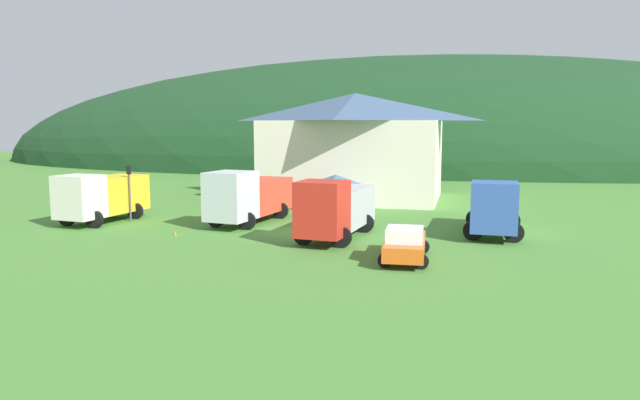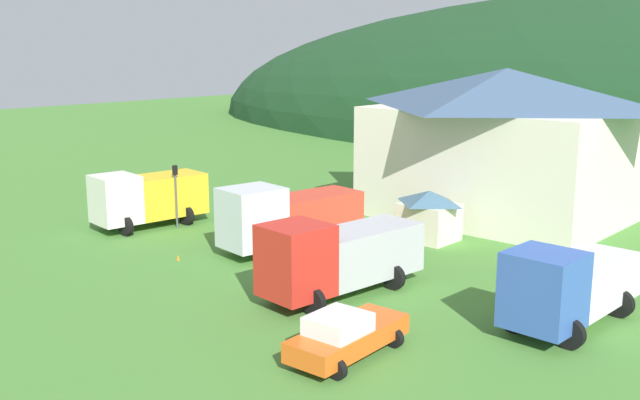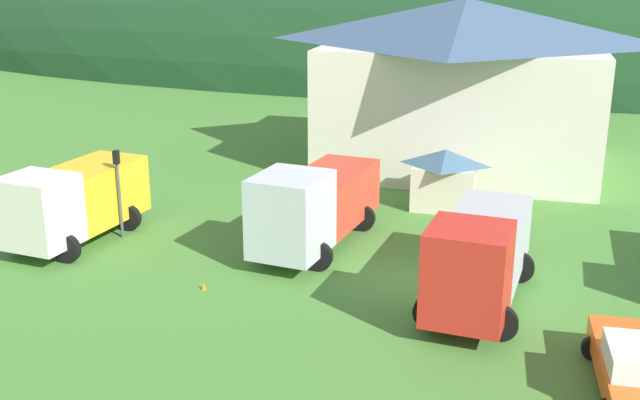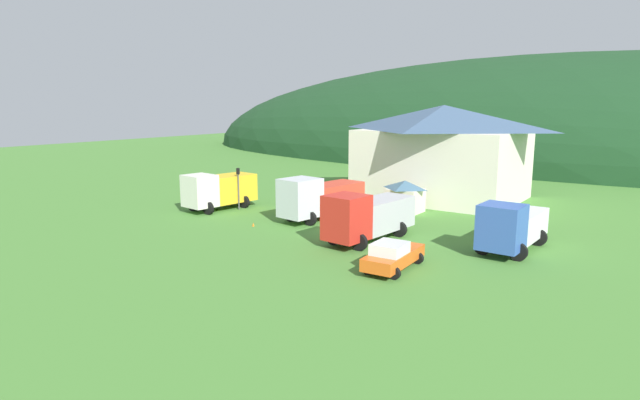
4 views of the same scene
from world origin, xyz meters
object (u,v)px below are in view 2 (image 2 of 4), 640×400
depot_building (503,141)px  traffic_cone_mid_row (377,266)px  play_shed_cream (429,215)px  traffic_light_west (176,189)px  box_truck_blue (568,285)px  service_pickup_orange (346,335)px  tow_truck_silver (286,215)px  traffic_cone_near_pickup (178,260)px  crane_truck_red (337,255)px  heavy_rig_striped (147,197)px

depot_building → traffic_cone_mid_row: (0.93, -13.78, -4.68)m
depot_building → play_shed_cream: (0.06, -8.08, -3.26)m
traffic_light_west → box_truck_blue: bearing=1.0°
depot_building → service_pickup_orange: size_ratio=3.14×
tow_truck_silver → traffic_cone_near_pickup: size_ratio=15.09×
crane_truck_red → service_pickup_orange: size_ratio=1.62×
crane_truck_red → traffic_cone_mid_row: 5.09m
service_pickup_orange → heavy_rig_striped: bearing=-110.0°
depot_building → box_truck_blue: bearing=-54.1°
play_shed_cream → traffic_light_west: (-12.39, -7.52, 0.88)m
box_truck_blue → traffic_light_west: traffic_light_west is taller
traffic_cone_near_pickup → traffic_cone_mid_row: (7.91, 5.82, 0.00)m
play_shed_cream → traffic_light_west: 14.52m
play_shed_cream → crane_truck_red: (2.23, -10.27, 0.37)m
tow_truck_silver → box_truck_blue: 15.34m
play_shed_cream → box_truck_blue: (10.92, -7.09, 0.24)m
depot_building → crane_truck_red: depot_building is taller
service_pickup_orange → traffic_cone_mid_row: service_pickup_orange is taller
tow_truck_silver → box_truck_blue: tow_truck_silver is taller
depot_building → service_pickup_orange: depot_building is taller
play_shed_cream → box_truck_blue: size_ratio=0.42×
heavy_rig_striped → traffic_light_west: size_ratio=1.84×
traffic_light_west → traffic_cone_near_pickup: 7.07m
service_pickup_orange → traffic_cone_near_pickup: 14.05m
heavy_rig_striped → traffic_cone_mid_row: bearing=107.8°
box_truck_blue → traffic_cone_mid_row: box_truck_blue is taller
play_shed_cream → traffic_cone_near_pickup: bearing=-121.4°
play_shed_cream → service_pickup_orange: (6.59, -14.83, -0.59)m
traffic_cone_mid_row → traffic_cone_near_pickup: bearing=-143.7°
depot_building → tow_truck_silver: (-4.35, -14.66, -2.85)m
play_shed_cream → traffic_cone_mid_row: size_ratio=5.22×
play_shed_cream → traffic_light_west: traffic_light_west is taller
traffic_light_west → traffic_cone_mid_row: size_ratio=6.38×
play_shed_cream → traffic_cone_mid_row: 5.94m
service_pickup_orange → traffic_light_west: 20.40m
crane_truck_red → box_truck_blue: size_ratio=1.10×
crane_truck_red → traffic_cone_near_pickup: bearing=-76.6°
depot_building → traffic_light_west: bearing=-128.3°
box_truck_blue → traffic_cone_mid_row: size_ratio=12.47×
tow_truck_silver → traffic_cone_mid_row: size_ratio=14.17×
crane_truck_red → service_pickup_orange: (4.36, -4.56, -0.96)m
play_shed_cream → traffic_cone_mid_row: play_shed_cream is taller
play_shed_cream → traffic_cone_near_pickup: (-7.04, -11.52, -1.41)m
depot_building → heavy_rig_striped: size_ratio=2.28×
service_pickup_orange → traffic_cone_mid_row: (-5.73, 9.13, -0.83)m
crane_truck_red → service_pickup_orange: bearing=49.5°
box_truck_blue → traffic_cone_near_pickup: 18.57m
traffic_light_west → crane_truck_red: bearing=-10.7°
depot_building → traffic_light_west: size_ratio=4.18×
play_shed_cream → box_truck_blue: box_truck_blue is taller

